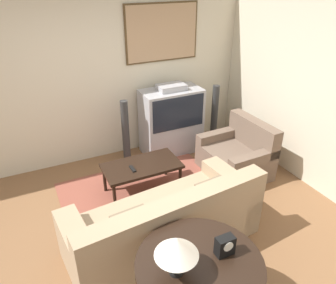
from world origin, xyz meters
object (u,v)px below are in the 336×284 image
tv (171,121)px  coffee_table (142,168)px  couch (165,224)px  mantel_clock (225,246)px  speaker_tower_left (126,135)px  armchair (237,156)px  table_lamp (177,247)px  speaker_tower_right (214,116)px  console_table (200,268)px

tv → coffee_table: size_ratio=1.14×
couch → mantel_clock: mantel_clock is taller
couch → speaker_tower_left: 1.94m
mantel_clock → tv: bearing=71.9°
couch → armchair: (1.67, 0.93, -0.04)m
mantel_clock → table_lamp: bearing=179.9°
speaker_tower_right → coffee_table: bearing=-153.9°
tv → console_table: bearing=-112.1°
coffee_table → mantel_clock: (-0.06, -2.03, 0.43)m
coffee_table → mantel_clock: 2.08m
table_lamp → speaker_tower_right: (2.23, 2.87, -0.51)m
tv → coffee_table: (-0.90, -0.90, -0.17)m
table_lamp → mantel_clock: (0.45, -0.00, -0.19)m
tv → speaker_tower_right: size_ratio=1.11×
coffee_table → console_table: size_ratio=1.00×
coffee_table → console_table: (-0.29, -2.03, 0.28)m
speaker_tower_left → coffee_table: bearing=-94.7°
speaker_tower_right → speaker_tower_left: bearing=180.0°
speaker_tower_left → table_lamp: bearing=-101.3°
armchair → table_lamp: bearing=-49.0°
coffee_table → table_lamp: (-0.51, -2.03, 0.62)m
coffee_table → speaker_tower_left: bearing=85.3°
table_lamp → tv: bearing=64.4°
speaker_tower_left → speaker_tower_right: size_ratio=1.00×
console_table → speaker_tower_left: 2.90m
couch → speaker_tower_right: 2.69m
speaker_tower_left → tv: bearing=3.5°
coffee_table → tv: bearing=45.0°
table_lamp → couch: bearing=69.4°
console_table → coffee_table: bearing=81.9°
tv → table_lamp: size_ratio=3.30×
table_lamp → speaker_tower_left: (0.58, 2.87, -0.51)m
table_lamp → coffee_table: bearing=76.0°
armchair → couch: bearing=-62.7°
couch → coffee_table: couch is taller
console_table → mantel_clock: (0.23, -0.00, 0.16)m
speaker_tower_right → couch: bearing=-134.2°
tv → speaker_tower_right: bearing=-3.5°
console_table → table_lamp: bearing=-179.0°
couch → table_lamp: 1.24m
table_lamp → speaker_tower_right: 3.67m
console_table → table_lamp: size_ratio=2.91×
armchair → coffee_table: (-1.52, 0.15, 0.13)m
couch → coffee_table: (0.15, 1.08, 0.09)m
coffee_table → table_lamp: table_lamp is taller
armchair → table_lamp: (-2.02, -1.88, 0.75)m
tv → coffee_table: tv is taller
tv → couch: (-1.04, -1.97, -0.25)m
tv → speaker_tower_right: tv is taller
armchair → mantel_clock: bearing=-41.8°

